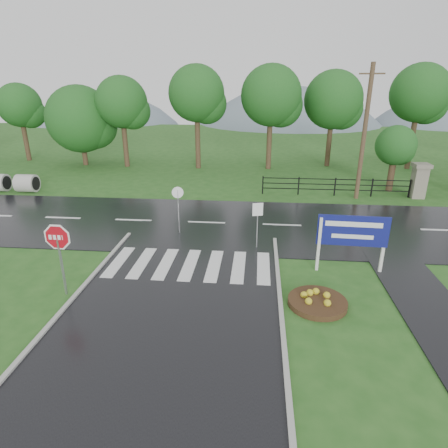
# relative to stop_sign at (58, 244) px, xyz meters

# --- Properties ---
(ground) EXTENTS (120.00, 120.00, 0.00)m
(ground) POSITION_rel_stop_sign_xyz_m (3.97, -2.43, -1.95)
(ground) COLOR #25561C
(ground) RESTS_ON ground
(main_road) EXTENTS (90.00, 8.00, 0.04)m
(main_road) POSITION_rel_stop_sign_xyz_m (3.97, 7.57, -1.95)
(main_road) COLOR black
(main_road) RESTS_ON ground
(walkway) EXTENTS (2.20, 11.00, 0.04)m
(walkway) POSITION_rel_stop_sign_xyz_m (12.47, 1.57, -1.95)
(walkway) COLOR black
(walkway) RESTS_ON ground
(crosswalk) EXTENTS (6.50, 2.80, 0.02)m
(crosswalk) POSITION_rel_stop_sign_xyz_m (3.97, 2.57, -1.89)
(crosswalk) COLOR silver
(crosswalk) RESTS_ON ground
(pillar_west) EXTENTS (1.00, 1.00, 2.24)m
(pillar_west) POSITION_rel_stop_sign_xyz_m (16.97, 13.57, -0.77)
(pillar_west) COLOR gray
(pillar_west) RESTS_ON ground
(fence_west) EXTENTS (9.58, 0.08, 1.20)m
(fence_west) POSITION_rel_stop_sign_xyz_m (11.72, 13.57, -1.22)
(fence_west) COLOR black
(fence_west) RESTS_ON ground
(hills) EXTENTS (102.00, 48.00, 48.00)m
(hills) POSITION_rel_stop_sign_xyz_m (7.46, 62.57, -17.48)
(hills) COLOR slate
(hills) RESTS_ON ground
(treeline) EXTENTS (83.20, 5.20, 10.00)m
(treeline) POSITION_rel_stop_sign_xyz_m (4.97, 21.57, -1.95)
(treeline) COLOR #184D1A
(treeline) RESTS_ON ground
(stop_sign) EXTENTS (1.25, 0.07, 2.81)m
(stop_sign) POSITION_rel_stop_sign_xyz_m (0.00, 0.00, 0.00)
(stop_sign) COLOR #939399
(stop_sign) RESTS_ON ground
(estate_billboard) EXTENTS (2.67, 0.19, 2.34)m
(estate_billboard) POSITION_rel_stop_sign_xyz_m (10.31, 2.69, -0.34)
(estate_billboard) COLOR silver
(estate_billboard) RESTS_ON ground
(flower_bed) EXTENTS (1.97, 1.97, 0.39)m
(flower_bed) POSITION_rel_stop_sign_xyz_m (8.76, 0.11, -1.80)
(flower_bed) COLOR #332111
(flower_bed) RESTS_ON ground
(reg_sign_small) EXTENTS (0.46, 0.16, 2.14)m
(reg_sign_small) POSITION_rel_stop_sign_xyz_m (6.67, 4.58, -0.43)
(reg_sign_small) COLOR #939399
(reg_sign_small) RESTS_ON ground
(reg_sign_round) EXTENTS (0.55, 0.13, 2.40)m
(reg_sign_round) POSITION_rel_stop_sign_xyz_m (2.83, 5.98, -0.45)
(reg_sign_round) COLOR #939399
(reg_sign_round) RESTS_ON ground
(utility_pole_east) EXTENTS (1.44, 0.40, 8.16)m
(utility_pole_east) POSITION_rel_stop_sign_xyz_m (13.03, 13.07, 2.20)
(utility_pole_east) COLOR #473523
(utility_pole_east) RESTS_ON ground
(entrance_tree_left) EXTENTS (2.63, 2.63, 4.46)m
(entrance_tree_left) POSITION_rel_stop_sign_xyz_m (15.70, 15.07, 1.15)
(entrance_tree_left) COLOR #3D2B1C
(entrance_tree_left) RESTS_ON ground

